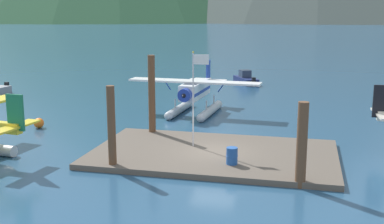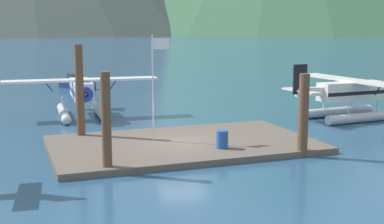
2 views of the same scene
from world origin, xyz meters
name	(u,v)px [view 1 (image 1 of 2)]	position (x,y,z in m)	size (l,w,h in m)	color
ground_plane	(214,156)	(0.00, 0.00, 0.00)	(1200.00, 1200.00, 0.00)	navy
dock_platform	(214,154)	(0.00, 0.00, 0.15)	(13.50, 8.06, 0.30)	brown
piling_near_left	(112,128)	(-4.61, -3.44, 2.18)	(0.41, 0.41, 4.36)	brown
piling_near_right	(302,145)	(4.79, -3.80, 2.01)	(0.49, 0.49, 4.02)	brown
piling_far_left	(152,96)	(-4.73, 3.51, 2.63)	(0.45, 0.45, 5.27)	brown
flagpole	(195,87)	(-1.23, 0.76, 3.75)	(0.95, 0.10, 5.49)	silver
fuel_drum	(232,156)	(1.34, -2.05, 0.74)	(0.62, 0.62, 0.88)	#1E4C99
mooring_buoy	(39,123)	(-13.10, 3.82, 0.35)	(0.70, 0.70, 0.70)	orange
seaplane_white_bow_left	(195,94)	(-3.61, 10.94, 1.58)	(10.46, 7.98, 3.84)	#B7BABF
boat_navy_open_north	(245,79)	(-1.76, 28.10, 0.49)	(3.31, 4.44, 1.50)	navy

